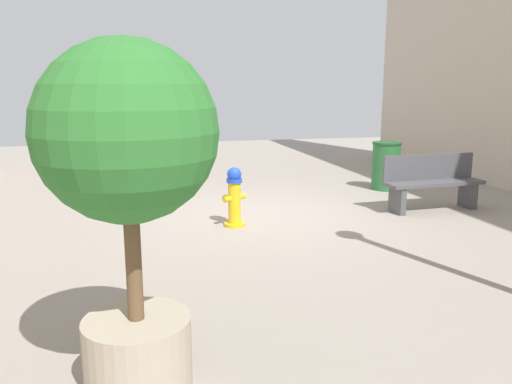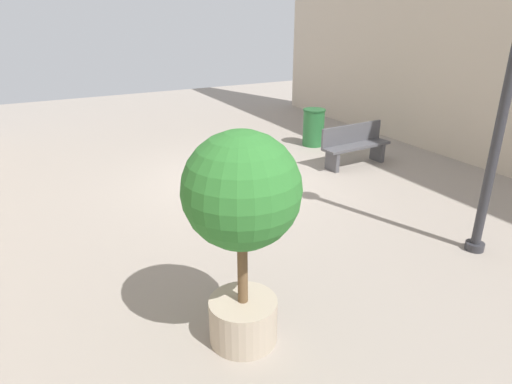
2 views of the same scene
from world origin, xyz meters
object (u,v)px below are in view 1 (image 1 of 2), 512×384
object	(u,v)px
planter_tree	(129,167)
trash_bin	(386,166)
fire_hydrant	(234,197)
bench_near	(432,181)

from	to	relation	value
planter_tree	trash_bin	bearing A→B (deg)	-130.32
planter_tree	trash_bin	xyz separation A→B (m)	(-5.11, -6.02, -1.09)
fire_hydrant	trash_bin	world-z (taller)	trash_bin
fire_hydrant	planter_tree	size ratio (longest dim) A/B	0.38
bench_near	trash_bin	size ratio (longest dim) A/B	1.81
fire_hydrant	bench_near	bearing A→B (deg)	-176.33
trash_bin	planter_tree	bearing A→B (deg)	49.68
planter_tree	trash_bin	distance (m)	7.97
bench_near	planter_tree	size ratio (longest dim) A/B	0.74
bench_near	planter_tree	xyz separation A→B (m)	(5.02, 4.22, 1.08)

